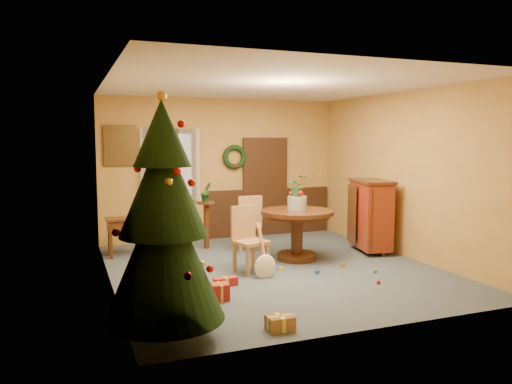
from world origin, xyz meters
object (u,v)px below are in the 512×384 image
christmas_tree (164,225)px  sideboard (371,213)px  chair_near (248,237)px  writing_desk (129,227)px  dining_table (297,225)px

christmas_tree → sideboard: bearing=32.3°
chair_near → writing_desk: (-1.60, 1.75, -0.03)m
chair_near → sideboard: sideboard is taller
writing_desk → sideboard: sideboard is taller
dining_table → chair_near: 1.14m
dining_table → writing_desk: size_ratio=1.58×
chair_near → writing_desk: bearing=132.5°
writing_desk → sideboard: bearing=-16.6°
christmas_tree → writing_desk: size_ratio=3.22×
dining_table → christmas_tree: christmas_tree is taller
dining_table → christmas_tree: bearing=-136.3°
writing_desk → dining_table: bearing=-26.4°
sideboard → dining_table: bearing=-177.3°
christmas_tree → writing_desk: bearing=88.4°
sideboard → christmas_tree: bearing=-147.7°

